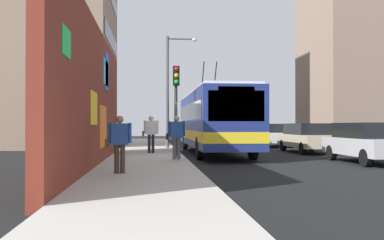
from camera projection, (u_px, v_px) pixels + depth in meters
name	position (u px, v px, depth m)	size (l,w,h in m)	color
ground_plane	(184.00, 159.00, 18.18)	(80.00, 80.00, 0.00)	black
sidewalk_slab	(147.00, 158.00, 18.03)	(48.00, 3.20, 0.15)	#ADA8A0
graffiti_wall	(95.00, 98.00, 14.52)	(15.23, 0.32, 4.83)	maroon
building_far_right	(365.00, 41.00, 36.36)	(8.36, 9.53, 17.50)	gray
city_bus	(213.00, 120.00, 21.82)	(11.78, 2.60, 4.97)	navy
parked_car_silver	(367.00, 142.00, 16.50)	(4.34, 1.87, 1.58)	#B7B7BC
parked_car_champagne	(307.00, 137.00, 22.78)	(4.80, 1.89, 1.58)	#C6B793
parked_car_white	(273.00, 135.00, 29.23)	(4.26, 1.94, 1.58)	white
pedestrian_at_curb	(176.00, 134.00, 16.50)	(0.23, 0.76, 1.70)	#595960
pedestrian_midblock	(151.00, 131.00, 20.18)	(0.24, 0.78, 1.78)	#1E1E2D
pedestrian_near_wall	(119.00, 140.00, 11.66)	(0.22, 0.73, 1.60)	#3F3326
traffic_light	(176.00, 95.00, 18.20)	(0.49, 0.28, 3.91)	#2D382D
street_lamp	(171.00, 83.00, 24.90)	(0.44, 1.82, 6.61)	#4C4C51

